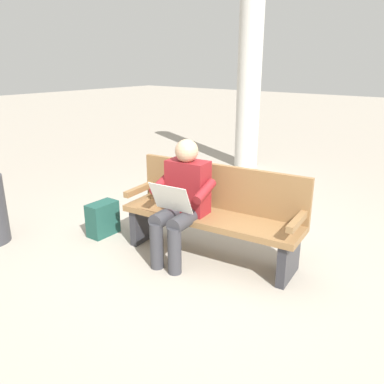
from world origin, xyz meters
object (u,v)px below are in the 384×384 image
object	(u,v)px
person_seated	(182,198)
backpack	(102,219)
support_pillar	(251,51)
bench_near	(214,212)

from	to	relation	value
person_seated	backpack	distance (m)	1.15
person_seated	support_pillar	bearing A→B (deg)	-75.90
bench_near	support_pillar	xyz separation A→B (m)	(1.54, -3.27, 1.56)
bench_near	backpack	bearing A→B (deg)	9.70
bench_near	person_seated	bearing A→B (deg)	46.27
backpack	support_pillar	bearing A→B (deg)	-85.43
person_seated	backpack	size ratio (longest dim) A/B	3.13
person_seated	support_pillar	xyz separation A→B (m)	(1.35, -3.53, 1.39)
support_pillar	backpack	bearing A→B (deg)	94.57
bench_near	support_pillar	distance (m)	3.94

